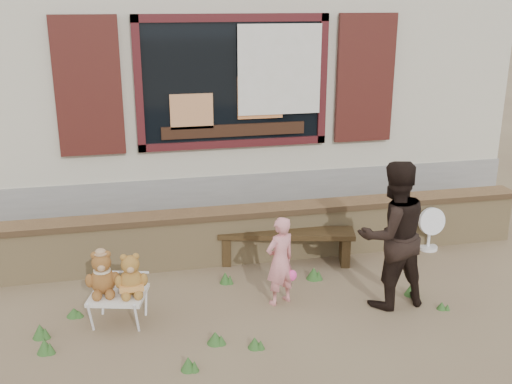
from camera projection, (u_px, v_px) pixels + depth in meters
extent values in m
plane|color=brown|center=(268.00, 296.00, 6.49)|extent=(80.00, 80.00, 0.00)
cube|color=#BBB297|center=(205.00, 41.00, 9.93)|extent=(8.00, 5.00, 3.20)
cube|color=gray|center=(208.00, 158.00, 10.55)|extent=(8.04, 5.04, 0.80)
cube|color=black|center=(233.00, 82.00, 7.69)|extent=(2.30, 0.04, 1.50)
cube|color=#451417|center=(233.00, 18.00, 7.42)|extent=(2.50, 0.08, 0.10)
cube|color=#451417|center=(234.00, 143.00, 7.92)|extent=(2.50, 0.08, 0.10)
cube|color=#451417|center=(138.00, 85.00, 7.42)|extent=(0.10, 0.08, 1.70)
cube|color=#451417|center=(322.00, 80.00, 7.92)|extent=(0.10, 0.08, 1.70)
cube|color=#380F11|center=(88.00, 87.00, 7.29)|extent=(0.80, 0.07, 1.70)
cube|color=#380F11|center=(365.00, 79.00, 8.03)|extent=(0.80, 0.07, 1.70)
cube|color=silver|center=(280.00, 70.00, 7.70)|extent=(1.10, 0.02, 1.15)
cube|color=black|center=(234.00, 130.00, 7.85)|extent=(1.90, 0.06, 0.16)
cube|color=tan|center=(192.00, 111.00, 7.66)|extent=(0.55, 0.06, 0.45)
cube|color=#E08447|center=(260.00, 97.00, 7.79)|extent=(0.60, 0.06, 0.55)
cube|color=tan|center=(249.00, 236.00, 7.33)|extent=(7.00, 0.30, 0.60)
cube|color=brown|center=(249.00, 211.00, 7.23)|extent=(7.10, 0.36, 0.07)
cube|color=#2F2110|center=(286.00, 233.00, 7.20)|extent=(1.67, 0.72, 0.06)
cube|color=#2F2110|center=(227.00, 249.00, 7.28)|extent=(0.17, 0.32, 0.35)
cube|color=#2F2110|center=(345.00, 250.00, 7.25)|extent=(0.17, 0.32, 0.35)
cube|color=silver|center=(118.00, 295.00, 5.88)|extent=(0.63, 0.58, 0.04)
cylinder|color=silver|center=(91.00, 320.00, 5.74)|extent=(0.03, 0.03, 0.28)
cylinder|color=silver|center=(137.00, 321.00, 5.73)|extent=(0.03, 0.03, 0.28)
cylinder|color=silver|center=(103.00, 299.00, 6.13)|extent=(0.03, 0.03, 0.28)
cylinder|color=silver|center=(146.00, 300.00, 6.11)|extent=(0.03, 0.03, 0.28)
imported|color=pink|center=(280.00, 261.00, 6.21)|extent=(0.42, 0.35, 0.97)
imported|color=black|center=(392.00, 235.00, 6.10)|extent=(0.82, 0.67, 1.56)
cylinder|color=white|center=(428.00, 247.00, 7.70)|extent=(0.24, 0.24, 0.04)
cylinder|color=white|center=(429.00, 236.00, 7.66)|extent=(0.04, 0.04, 0.31)
cylinder|color=white|center=(430.00, 220.00, 7.59)|extent=(0.36, 0.13, 0.36)
cone|color=#305B24|center=(255.00, 342.00, 5.52)|extent=(0.13, 0.13, 0.11)
cone|color=#305B24|center=(45.00, 346.00, 5.44)|extent=(0.15, 0.15, 0.14)
cone|color=#305B24|center=(215.00, 337.00, 5.59)|extent=(0.16, 0.16, 0.12)
cone|color=#305B24|center=(225.00, 278.00, 6.77)|extent=(0.13, 0.13, 0.13)
cone|color=#305B24|center=(442.00, 305.00, 6.21)|extent=(0.10, 0.10, 0.08)
cone|color=#305B24|center=(40.00, 331.00, 5.69)|extent=(0.15, 0.15, 0.14)
cone|color=#305B24|center=(314.00, 273.00, 6.87)|extent=(0.17, 0.17, 0.14)
cone|color=#305B24|center=(411.00, 289.00, 6.49)|extent=(0.14, 0.14, 0.14)
cone|color=#305B24|center=(188.00, 363.00, 5.19)|extent=(0.14, 0.14, 0.13)
cone|color=#305B24|center=(74.00, 312.00, 6.08)|extent=(0.16, 0.16, 0.09)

